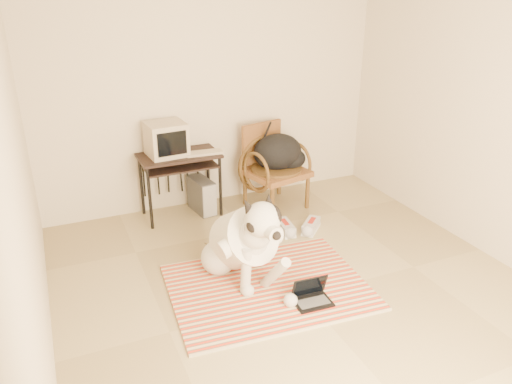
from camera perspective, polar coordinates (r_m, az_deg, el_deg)
floor at (r=4.37m, az=5.49°, el=-11.78°), size 4.50×4.50×0.00m
wall_back at (r=5.76m, az=-5.00°, el=11.64°), size 4.50×0.00×4.50m
wall_left at (r=3.31m, az=-25.46°, el=0.56°), size 0.00×4.50×4.50m
wall_right at (r=5.04m, az=26.68°, el=7.58°), size 0.00×4.50×4.50m
rug at (r=4.45m, az=1.38°, el=-10.76°), size 1.78×1.41×0.02m
dog at (r=4.39m, az=-1.42°, el=-5.71°), size 0.63×1.28×0.95m
laptop at (r=4.26m, az=6.34°, el=-11.69°), size 0.32×0.24×0.22m
computer_desk at (r=5.55m, az=-8.72°, el=3.24°), size 0.88×0.50×0.73m
crt_monitor at (r=5.48m, az=-10.23°, el=5.97°), size 0.43×0.42×0.36m
desk_keyboard at (r=5.50m, az=-5.95°, el=4.48°), size 0.41×0.18×0.03m
pc_tower at (r=5.78m, az=-6.23°, el=-0.38°), size 0.24×0.44×0.40m
rattan_chair at (r=5.82m, az=1.98°, el=2.94°), size 0.75×0.74×0.96m
backpack at (r=5.79m, az=2.76°, el=4.45°), size 0.61×0.47×0.42m
sneaker_left at (r=5.34m, az=3.38°, el=-4.11°), size 0.16×0.33×0.11m
sneaker_right at (r=5.39m, az=6.31°, el=-3.92°), size 0.32×0.32×0.11m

